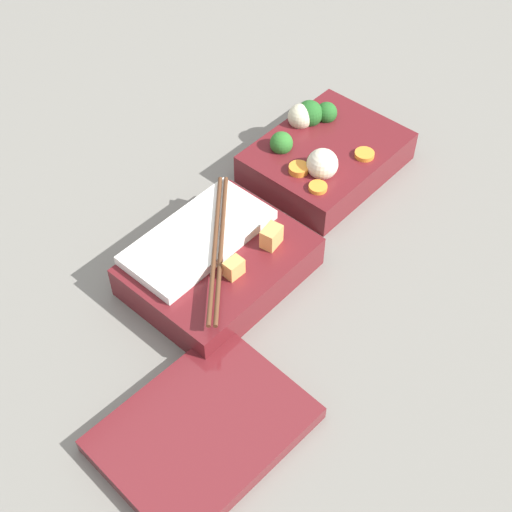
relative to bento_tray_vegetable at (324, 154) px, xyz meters
The scene contains 4 objects.
ground_plane 0.13m from the bento_tray_vegetable, ahead, with size 3.00×3.00×0.00m, color slate.
bento_tray_vegetable is the anchor object (origin of this frame).
bento_tray_rice 0.23m from the bento_tray_vegetable, ahead, with size 0.20×0.15×0.07m.
bento_lid 0.41m from the bento_tray_vegetable, 21.90° to the left, with size 0.19×0.15×0.02m, color maroon.
Camera 1 is at (0.47, 0.39, 0.63)m, focal length 50.00 mm.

